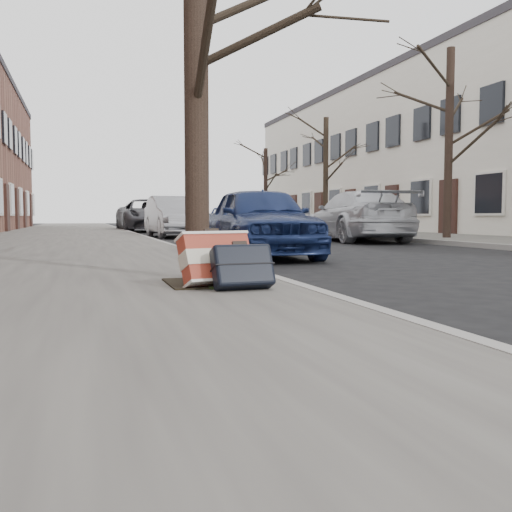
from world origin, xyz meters
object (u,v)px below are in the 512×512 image
object	(u,v)px
street_tree	(196,30)
car_near_mid	(175,217)
car_near_front	(260,221)
suitcase_navy	(242,266)
suitcase_red	(216,259)

from	to	relation	value
street_tree	car_near_mid	distance (m)	14.91
car_near_front	street_tree	bearing A→B (deg)	-112.56
suitcase_navy	suitcase_red	bearing A→B (deg)	117.47
car_near_mid	street_tree	bearing A→B (deg)	-100.02
suitcase_navy	car_near_mid	distance (m)	15.76
street_tree	suitcase_navy	world-z (taller)	street_tree
car_near_mid	car_near_front	bearing A→B (deg)	-92.24
suitcase_navy	car_near_front	bearing A→B (deg)	66.68
street_tree	car_near_front	size ratio (longest dim) A/B	1.27
car_near_front	car_near_mid	bearing A→B (deg)	92.23
suitcase_red	car_near_front	distance (m)	5.44
suitcase_red	suitcase_navy	xyz separation A→B (m)	(0.17, -0.27, -0.04)
suitcase_navy	car_near_front	distance (m)	5.63
street_tree	car_near_mid	world-z (taller)	street_tree
suitcase_navy	car_near_front	world-z (taller)	car_near_front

